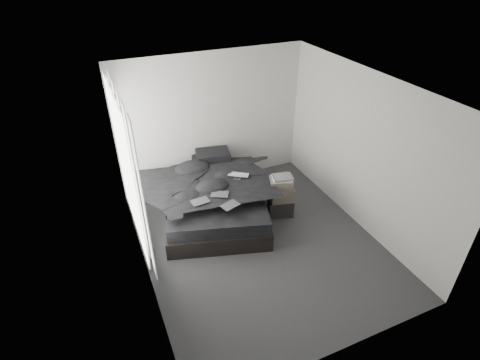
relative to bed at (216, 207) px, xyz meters
name	(u,v)px	position (x,y,z in m)	size (l,w,h in m)	color
floor	(260,243)	(0.38, -1.02, -0.15)	(3.60, 4.20, 0.01)	#37373A
ceiling	(265,88)	(0.38, -1.02, 2.45)	(3.60, 4.20, 0.01)	white
wall_back	(212,121)	(0.38, 1.08, 1.15)	(3.60, 0.01, 2.60)	silver
wall_front	(354,276)	(0.38, -3.12, 1.15)	(3.60, 0.01, 2.60)	silver
wall_left	(137,205)	(-1.42, -1.02, 1.15)	(0.01, 4.20, 2.60)	silver
wall_right	(362,152)	(2.18, -1.02, 1.15)	(0.01, 4.20, 2.60)	silver
window_left	(126,168)	(-1.40, -0.12, 1.20)	(0.02, 2.00, 2.30)	white
curtain_left	(130,172)	(-1.35, -0.12, 1.13)	(0.06, 2.12, 2.48)	white
bed	(216,207)	(0.00, 0.00, 0.00)	(1.66, 2.20, 0.30)	black
mattress	(215,194)	(0.00, 0.00, 0.27)	(1.60, 2.13, 0.23)	black
duvet	(215,184)	(-0.02, -0.05, 0.51)	(1.62, 1.88, 0.26)	black
pillow_lower	(209,161)	(0.19, 0.83, 0.46)	(0.66, 0.45, 0.15)	black
pillow_upper	(213,155)	(0.26, 0.79, 0.60)	(0.62, 0.43, 0.14)	black
laptop	(238,173)	(0.40, -0.06, 0.65)	(0.35, 0.23, 0.03)	silver
comic_a	(200,197)	(-0.42, -0.49, 0.64)	(0.28, 0.18, 0.01)	black
comic_b	(220,190)	(-0.07, -0.42, 0.65)	(0.28, 0.18, 0.01)	black
comic_c	(230,200)	(-0.03, -0.77, 0.66)	(0.28, 0.18, 0.01)	black
side_stand	(175,206)	(-0.72, 0.06, 0.18)	(0.35, 0.35, 0.65)	black
papers	(174,190)	(-0.71, 0.05, 0.51)	(0.25, 0.19, 0.01)	white
floor_books	(175,214)	(-0.71, 0.19, -0.07)	(0.16, 0.23, 0.16)	black
box_lower	(280,206)	(1.06, -0.45, 0.01)	(0.43, 0.34, 0.32)	black
box_mid	(282,193)	(1.07, -0.46, 0.29)	(0.40, 0.32, 0.24)	#5B5048
box_upper	(281,183)	(1.05, -0.45, 0.50)	(0.38, 0.31, 0.17)	#5B5048
art_book_white	(282,178)	(1.06, -0.45, 0.60)	(0.33, 0.26, 0.03)	silver
art_book_snake	(283,177)	(1.07, -0.46, 0.63)	(0.32, 0.25, 0.03)	silver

